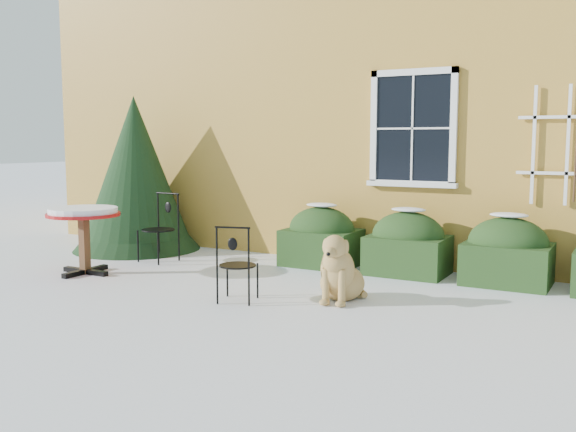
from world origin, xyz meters
The scene contains 8 objects.
ground centered at (0.00, 0.00, 0.00)m, with size 80.00×80.00×0.00m, color white.
house centered at (0.00, 7.00, 3.22)m, with size 12.40×8.40×6.40m.
hedge_row centered at (1.65, 2.55, 0.40)m, with size 4.95×0.80×0.91m.
evergreen_shrub centered at (-3.61, 2.32, 1.02)m, with size 2.09×2.09×2.53m.
bistro_table centered at (-2.86, 0.45, 0.76)m, with size 0.98×0.98×0.91m.
patio_chair_near centered at (-0.20, 0.16, 0.44)m, with size 0.48×0.48×0.88m.
patio_chair_far centered at (-2.57, 1.68, 0.51)m, with size 0.50×0.49×1.02m.
dog centered at (0.80, 0.74, 0.32)m, with size 0.57×0.90×0.80m.
Camera 1 is at (3.72, -5.74, 1.81)m, focal length 40.00 mm.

